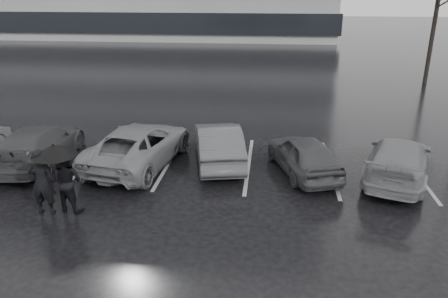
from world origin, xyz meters
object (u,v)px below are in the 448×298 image
car_east (398,159)px  pedestrian_right (67,181)px  car_main (303,155)px  car_west_c (39,144)px  pedestrian_left (42,182)px  car_west_b (139,145)px  tree_north (436,13)px  car_west_a (218,143)px

car_east → pedestrian_right: size_ratio=2.57×
car_main → car_east: bearing=159.5°
car_west_c → car_east: (12.09, -0.05, -0.01)m
car_east → pedestrian_left: bearing=37.8°
pedestrian_left → pedestrian_right: size_ratio=1.07×
car_west_c → pedestrian_left: size_ratio=2.45×
car_west_b → pedestrian_right: bearing=83.4°
car_east → tree_north: tree_north is taller
car_east → tree_north: bearing=-90.9°
car_west_b → car_west_c: 3.52m
car_west_b → car_east: size_ratio=1.11×
tree_north → pedestrian_left: bearing=-130.3°
car_main → pedestrian_right: (-6.58, -3.27, 0.24)m
car_west_a → car_east: size_ratio=0.93×
car_west_c → pedestrian_right: 4.08m
tree_north → car_west_a: bearing=-128.6°
car_west_c → car_east: size_ratio=1.02×
car_main → pedestrian_left: pedestrian_left is taller
car_west_a → car_east: (5.88, -0.78, -0.04)m
car_main → pedestrian_right: size_ratio=2.14×
car_west_b → tree_north: (14.18, 14.87, 3.55)m
car_main → pedestrian_right: bearing=8.5°
car_west_a → car_west_b: (-2.70, -0.49, 0.01)m
car_east → pedestrian_left: (-10.15, -3.39, 0.28)m
car_west_b → car_west_a: bearing=-160.5°
car_west_a → pedestrian_left: size_ratio=2.25×
car_main → car_west_a: bearing=-30.6°
car_west_a → car_west_c: size_ratio=0.92×
car_main → tree_north: tree_north is taller
pedestrian_left → pedestrian_right: (0.58, 0.25, -0.06)m
car_west_c → tree_north: bearing=-141.9°
pedestrian_left → car_east: bearing=-164.8°
car_east → pedestrian_left: 10.70m
car_west_a → tree_north: size_ratio=0.50×
pedestrian_right → car_west_c: bearing=-37.7°
car_west_b → car_east: 8.59m
car_west_a → tree_north: bearing=-140.6°
car_main → car_west_c: 9.11m
car_west_b → pedestrian_right: (-0.98, -3.43, 0.18)m
car_main → tree_north: size_ratio=0.44×
car_west_a → car_east: 5.93m
pedestrian_right → pedestrian_left: bearing=37.2°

